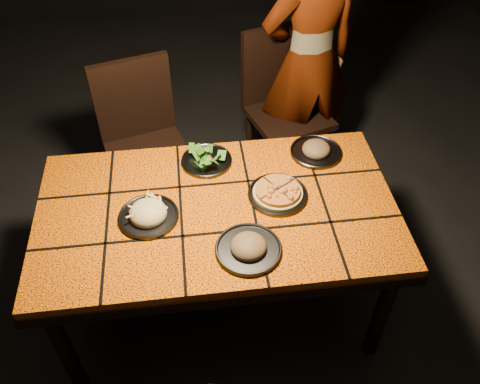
{
  "coord_description": "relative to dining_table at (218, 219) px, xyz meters",
  "views": [
    {
      "loc": [
        -0.09,
        -1.56,
        2.39
      ],
      "look_at": [
        0.11,
        0.01,
        0.82
      ],
      "focal_mm": 38.0,
      "sensor_mm": 36.0,
      "label": 1
    }
  ],
  "objects": [
    {
      "name": "room_shell",
      "position": [
        0.0,
        0.0,
        0.83
      ],
      "size": [
        6.04,
        7.04,
        3.08
      ],
      "color": "black",
      "rests_on": "ground"
    },
    {
      "name": "dining_table",
      "position": [
        0.0,
        0.0,
        0.0
      ],
      "size": [
        1.62,
        0.92,
        0.75
      ],
      "color": "orange",
      "rests_on": "ground"
    },
    {
      "name": "chair_far_left",
      "position": [
        -0.36,
        0.81,
        -0.11
      ],
      "size": [
        0.55,
        0.55,
        0.99
      ],
      "rotation": [
        0.0,
        0.0,
        0.27
      ],
      "color": "black",
      "rests_on": "ground"
    },
    {
      "name": "chair_far_right",
      "position": [
        0.5,
        1.07,
        -0.1
      ],
      "size": [
        0.57,
        0.57,
        1.0
      ],
      "rotation": [
        0.0,
        0.0,
        0.31
      ],
      "color": "black",
      "rests_on": "ground"
    },
    {
      "name": "diner",
      "position": [
        0.65,
        1.06,
        0.15
      ],
      "size": [
        0.66,
        0.49,
        1.65
      ],
      "primitive_type": "imported",
      "rotation": [
        0.0,
        0.0,
        3.31
      ],
      "color": "brown",
      "rests_on": "ground"
    },
    {
      "name": "plate_pizza",
      "position": [
        0.28,
        0.04,
        0.1
      ],
      "size": [
        0.31,
        0.31,
        0.04
      ],
      "color": "#38383D",
      "rests_on": "dining_table"
    },
    {
      "name": "plate_pasta",
      "position": [
        -0.3,
        -0.03,
        0.1
      ],
      "size": [
        0.26,
        0.26,
        0.09
      ],
      "color": "#38383D",
      "rests_on": "dining_table"
    },
    {
      "name": "plate_salad",
      "position": [
        -0.02,
        0.31,
        0.1
      ],
      "size": [
        0.25,
        0.25,
        0.07
      ],
      "color": "#38383D",
      "rests_on": "dining_table"
    },
    {
      "name": "plate_mushroom_a",
      "position": [
        0.11,
        -0.26,
        0.1
      ],
      "size": [
        0.28,
        0.28,
        0.09
      ],
      "color": "#38383D",
      "rests_on": "dining_table"
    },
    {
      "name": "plate_mushroom_b",
      "position": [
        0.52,
        0.31,
        0.1
      ],
      "size": [
        0.26,
        0.26,
        0.08
      ],
      "color": "#38383D",
      "rests_on": "dining_table"
    }
  ]
}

